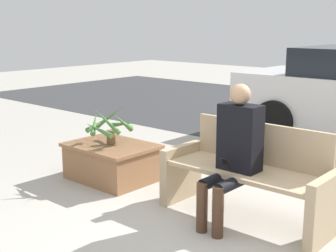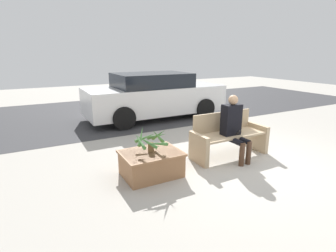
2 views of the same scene
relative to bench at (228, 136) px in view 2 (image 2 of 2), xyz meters
name	(u,v)px [view 2 (image 2 of 2)]	position (x,y,z in m)	size (l,w,h in m)	color
ground_plane	(254,164)	(0.14, -0.63, -0.43)	(30.00, 30.00, 0.00)	#ADA89E
road_surface	(139,109)	(0.14, 5.33, -0.42)	(20.00, 6.00, 0.01)	#38383A
bench	(228,136)	(0.00, 0.00, 0.00)	(1.67, 0.59, 0.90)	tan
person_seated	(234,125)	(-0.04, -0.19, 0.30)	(0.39, 0.62, 1.32)	black
planter_box	(151,163)	(-1.84, -0.11, -0.19)	(1.03, 0.77, 0.44)	#936642
potted_plant	(151,139)	(-1.84, -0.11, 0.25)	(0.60, 0.59, 0.48)	brown
parked_car	(154,96)	(0.08, 3.79, 0.32)	(4.52, 1.98, 1.49)	silver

